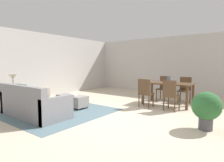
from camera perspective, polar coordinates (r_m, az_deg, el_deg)
name	(u,v)px	position (r m, az deg, el deg)	size (l,w,h in m)	color
ground_plane	(119,118)	(4.84, 2.28, -11.43)	(10.80, 10.80, 0.00)	beige
wall_back	(180,65)	(9.20, 20.32, 4.67)	(9.00, 0.12, 2.70)	beige
wall_left	(38,65)	(8.33, -22.01, 4.59)	(0.12, 11.00, 2.70)	beige
area_rug	(55,111)	(5.79, -17.08, -8.82)	(3.00, 2.80, 0.01)	slate
couch	(33,105)	(5.39, -23.20, -6.90)	(2.06, 0.90, 0.86)	gray
ottoman_table	(72,100)	(6.11, -12.23, -5.85)	(1.07, 0.47, 0.39)	gray
side_table	(14,94)	(6.58, -28.13, -3.63)	(0.40, 0.40, 0.56)	olive
table_lamp	(13,78)	(6.53, -28.33, 0.95)	(0.26, 0.26, 0.52)	brown
dining_table	(168,86)	(6.56, 16.82, -1.35)	(1.60, 0.85, 0.76)	#513823
dining_chair_near_left	(145,91)	(5.98, 10.21, -3.19)	(0.41, 0.41, 0.92)	#513823
dining_chair_near_right	(171,94)	(5.73, 17.66, -3.74)	(0.43, 0.43, 0.92)	#513823
dining_chair_far_left	(164,87)	(7.44, 15.70, -1.67)	(0.43, 0.43, 0.92)	#513823
dining_chair_far_right	(185,88)	(7.18, 21.59, -2.08)	(0.42, 0.42, 0.92)	#513823
vase_centerpiece	(169,80)	(6.52, 17.14, 0.28)	(0.11, 0.11, 0.18)	slate
book_on_ottoman	(73,95)	(6.05, -11.99, -4.21)	(0.26, 0.20, 0.03)	silver
potted_plant	(206,107)	(4.39, 27.15, -7.28)	(0.60, 0.60, 0.81)	#4C4C51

